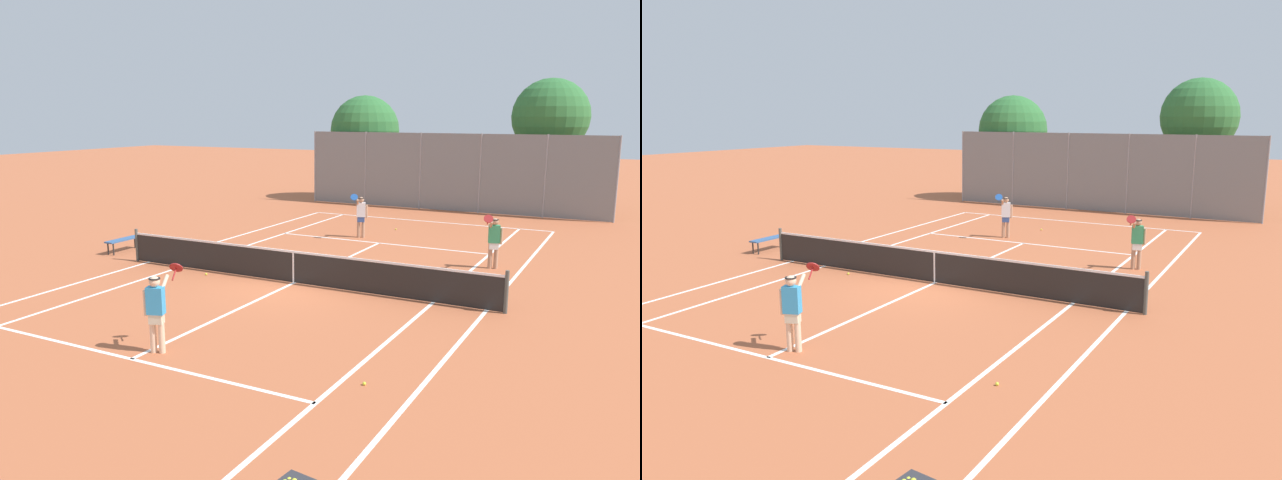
{
  "view_description": "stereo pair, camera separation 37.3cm",
  "coord_description": "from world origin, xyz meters",
  "views": [
    {
      "loc": [
        8.71,
        -14.94,
        4.76
      ],
      "look_at": [
        0.07,
        1.5,
        1.0
      ],
      "focal_mm": 35.0,
      "sensor_mm": 36.0,
      "label": 1
    },
    {
      "loc": [
        9.04,
        -14.76,
        4.76
      ],
      "look_at": [
        0.07,
        1.5,
        1.0
      ],
      "focal_mm": 35.0,
      "sensor_mm": 36.0,
      "label": 2
    }
  ],
  "objects": [
    {
      "name": "tree_behind_left",
      "position": [
        -5.53,
        17.66,
        3.77
      ],
      "size": [
        3.85,
        3.85,
        5.79
      ],
      "color": "brown",
      "rests_on": "ground"
    },
    {
      "name": "ground_plane",
      "position": [
        0.0,
        0.0,
        0.0
      ],
      "size": [
        120.0,
        120.0,
        0.0
      ],
      "primitive_type": "plane",
      "color": "#B25B38"
    },
    {
      "name": "tennis_net",
      "position": [
        0.0,
        0.0,
        0.51
      ],
      "size": [
        12.0,
        0.1,
        1.07
      ],
      "color": "#474C47",
      "rests_on": "ground"
    },
    {
      "name": "player_far_left",
      "position": [
        -1.05,
        7.08,
        0.93
      ],
      "size": [
        0.45,
        0.88,
        1.77
      ],
      "color": "tan",
      "rests_on": "ground"
    },
    {
      "name": "player_far_right",
      "position": [
        4.66,
        4.41,
        0.93
      ],
      "size": [
        0.49,
        0.87,
        1.77
      ],
      "color": "tan",
      "rests_on": "ground"
    },
    {
      "name": "loose_tennis_ball_1",
      "position": [
        -2.78,
        -0.46,
        0.03
      ],
      "size": [
        0.07,
        0.07,
        0.07
      ],
      "primitive_type": "sphere",
      "color": "#D1DB33",
      "rests_on": "ground"
    },
    {
      "name": "court_line_markings",
      "position": [
        0.0,
        0.0,
        0.0
      ],
      "size": [
        11.1,
        23.9,
        0.01
      ],
      "color": "white",
      "rests_on": "ground"
    },
    {
      "name": "loose_tennis_ball_2",
      "position": [
        -0.41,
        9.23,
        0.03
      ],
      "size": [
        0.07,
        0.07,
        0.07
      ],
      "primitive_type": "sphere",
      "color": "#D1DB33",
      "rests_on": "ground"
    },
    {
      "name": "courtside_bench",
      "position": [
        -7.39,
        0.87,
        0.41
      ],
      "size": [
        0.36,
        1.5,
        0.47
      ],
      "color": "#33598C",
      "rests_on": "ground"
    },
    {
      "name": "tree_behind_right",
      "position": [
        4.22,
        17.9,
        4.56
      ],
      "size": [
        3.71,
        3.71,
        6.5
      ],
      "color": "brown",
      "rests_on": "ground"
    },
    {
      "name": "back_fence",
      "position": [
        -0.0,
        15.42,
        1.93
      ],
      "size": [
        15.2,
        0.08,
        3.86
      ],
      "color": "gray",
      "rests_on": "ground"
    },
    {
      "name": "loose_tennis_ball_0",
      "position": [
        4.57,
        -5.37,
        0.03
      ],
      "size": [
        0.07,
        0.07,
        0.07
      ],
      "primitive_type": "sphere",
      "color": "#D1DB33",
      "rests_on": "ground"
    },
    {
      "name": "player_near_side",
      "position": [
        0.22,
        -5.86,
        0.93
      ],
      "size": [
        0.48,
        0.87,
        1.77
      ],
      "color": "beige",
      "rests_on": "ground"
    }
  ]
}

